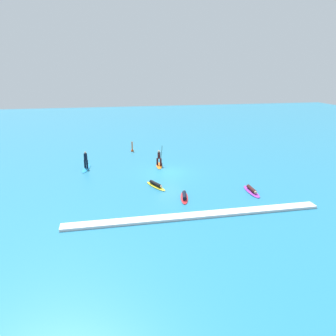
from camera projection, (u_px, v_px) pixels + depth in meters
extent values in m
plane|color=teal|center=(168.00, 173.00, 32.33)|extent=(120.00, 120.00, 0.00)
ellipsoid|color=orange|center=(159.00, 166.00, 34.59)|extent=(0.93, 2.61, 0.07)
cylinder|color=#381414|center=(161.00, 162.00, 34.38)|extent=(0.23, 0.23, 0.77)
cylinder|color=#381414|center=(157.00, 162.00, 34.56)|extent=(0.23, 0.23, 0.77)
cylinder|color=#381414|center=(159.00, 155.00, 34.26)|extent=(0.34, 0.34, 0.65)
sphere|color=tan|center=(159.00, 151.00, 34.12)|extent=(0.28, 0.28, 0.25)
cylinder|color=black|center=(161.00, 155.00, 34.42)|extent=(0.26, 0.08, 2.12)
cube|color=black|center=(161.00, 164.00, 34.72)|extent=(0.21, 0.09, 0.32)
ellipsoid|color=purple|center=(252.00, 191.00, 27.27)|extent=(0.84, 2.94, 0.10)
cylinder|color=#381414|center=(251.00, 189.00, 27.25)|extent=(0.36, 1.44, 0.31)
sphere|color=tan|center=(256.00, 192.00, 26.46)|extent=(0.26, 0.26, 0.25)
ellipsoid|color=red|center=(184.00, 197.00, 26.00)|extent=(1.18, 2.80, 0.09)
cylinder|color=black|center=(184.00, 195.00, 25.89)|extent=(0.62, 1.49, 0.32)
sphere|color=#A37556|center=(184.00, 191.00, 26.68)|extent=(0.24, 0.24, 0.20)
ellipsoid|color=yellow|center=(156.00, 186.00, 28.48)|extent=(1.67, 2.82, 0.11)
cylinder|color=black|center=(155.00, 184.00, 28.46)|extent=(0.92, 1.54, 0.31)
sphere|color=beige|center=(161.00, 186.00, 27.77)|extent=(0.27, 0.27, 0.20)
ellipsoid|color=#1E8CD1|center=(86.00, 168.00, 33.63)|extent=(1.10, 3.24, 0.08)
cylinder|color=black|center=(87.00, 164.00, 33.42)|extent=(0.23, 0.23, 0.88)
cylinder|color=black|center=(85.00, 164.00, 33.55)|extent=(0.23, 0.23, 0.88)
cylinder|color=black|center=(86.00, 157.00, 33.25)|extent=(0.40, 0.40, 0.70)
sphere|color=tan|center=(85.00, 153.00, 33.12)|extent=(0.24, 0.24, 0.21)
sphere|color=#E55119|center=(132.00, 151.00, 40.63)|extent=(0.36, 0.36, 0.36)
cylinder|color=#E55119|center=(132.00, 147.00, 40.47)|extent=(0.15, 0.15, 1.25)
cube|color=white|center=(196.00, 215.00, 22.73)|extent=(18.63, 0.90, 0.18)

